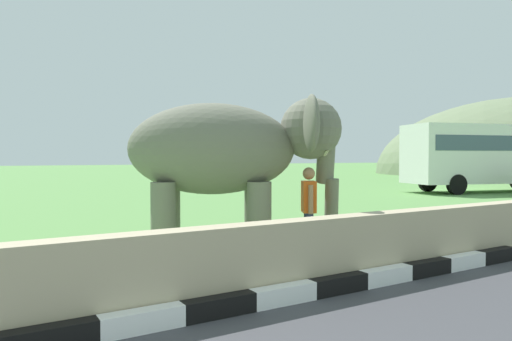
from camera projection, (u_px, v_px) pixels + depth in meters
The scene contains 4 objects.
barrier_parapet at pixel (215, 268), 5.67m from camera, with size 28.00×0.36×1.00m, color tan.
elephant at pixel (231, 152), 8.74m from camera, with size 3.99×3.34×2.96m.
person_handler at pixel (309, 206), 8.68m from camera, with size 0.41×0.60×1.66m.
bus_white at pixel (490, 153), 24.67m from camera, with size 9.63×4.94×3.50m.
Camera 1 is at (-0.49, -1.15, 1.85)m, focal length 32.81 mm.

